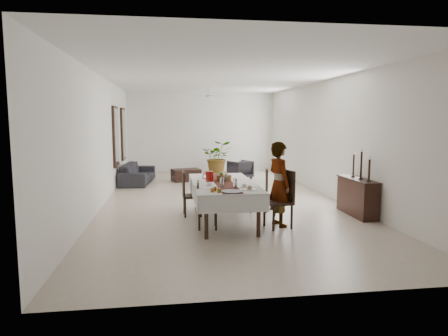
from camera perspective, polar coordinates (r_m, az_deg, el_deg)
floor at (r=10.73m, az=-0.50°, el=-4.45°), size 6.00×12.00×0.00m
ceiling at (r=10.58m, az=-0.52°, el=12.80°), size 6.00×12.00×0.02m
wall_back at (r=16.50m, az=-3.24°, el=5.14°), size 6.00×0.02×3.20m
wall_front at (r=4.67m, az=9.11°, el=0.41°), size 6.00×0.02×3.20m
wall_left at (r=10.57m, az=-16.89°, el=3.82°), size 0.02×12.00×3.20m
wall_right at (r=11.32m, az=14.76°, el=4.08°), size 0.02×12.00×3.20m
dining_table_top at (r=8.32m, az=-0.11°, el=-2.32°), size 1.08×2.59×0.05m
table_leg_fl at (r=7.15m, az=-2.55°, el=-7.19°), size 0.08×0.08×0.76m
table_leg_fr at (r=7.29m, az=4.96°, el=-6.92°), size 0.08×0.08×0.76m
table_leg_bl at (r=9.54m, az=-3.96°, el=-3.59°), size 0.08×0.08×0.76m
table_leg_br at (r=9.66m, az=1.69°, el=-3.46°), size 0.08×0.08×0.76m
tablecloth_top at (r=8.31m, az=-0.11°, el=-2.10°), size 1.28×2.79×0.01m
tablecloth_drape_left at (r=8.28m, az=-4.45°, el=-3.26°), size 0.01×2.79×0.32m
tablecloth_drape_right at (r=8.45m, az=4.15°, el=-3.05°), size 0.01×2.79×0.32m
tablecloth_drape_near at (r=6.99m, az=1.46°, el=-5.14°), size 1.27×0.01×0.32m
tablecloth_drape_far at (r=9.70m, az=-1.23°, el=-1.73°), size 1.27×0.01×0.32m
table_runner at (r=8.31m, az=-0.11°, el=-2.04°), size 0.38×2.70×0.00m
red_pitcher at (r=8.42m, az=-2.08°, el=-1.20°), size 0.16×0.16×0.22m
pitcher_handle at (r=8.41m, az=-2.70°, el=-1.21°), size 0.13×0.02×0.13m
wine_glass_near at (r=7.63m, az=1.58°, el=-2.17°), size 0.08×0.08×0.18m
wine_glass_mid at (r=7.70m, az=-0.30°, el=-2.08°), size 0.08×0.08×0.18m
wine_glass_far at (r=8.36m, az=0.21°, el=-1.37°), size 0.08×0.08×0.18m
teacup_right at (r=7.73m, az=2.93°, el=-2.51°), size 0.10×0.10×0.06m
saucer_right at (r=7.73m, az=2.93°, el=-2.70°), size 0.16×0.16×0.01m
teacup_left at (r=7.90m, az=-2.06°, el=-2.30°), size 0.10×0.10×0.06m
saucer_left at (r=7.90m, az=-2.06°, el=-2.48°), size 0.16×0.16×0.01m
plate_near_right at (r=7.42m, az=3.65°, el=-3.10°), size 0.26×0.26×0.02m
bread_near_right at (r=7.42m, az=3.66°, el=-2.87°), size 0.10×0.10×0.10m
plate_near_left at (r=7.48m, az=-1.72°, el=-3.01°), size 0.26×0.26×0.02m
plate_far_left at (r=8.85m, az=-2.85°, el=-1.45°), size 0.26×0.26×0.02m
serving_tray at (r=7.20m, az=1.13°, el=-3.37°), size 0.39×0.39×0.02m
jam_jar_a at (r=7.13m, az=-0.72°, el=-3.23°), size 0.07×0.07×0.08m
jam_jar_b at (r=7.18m, az=-1.64°, el=-3.16°), size 0.07×0.07×0.08m
jam_jar_c at (r=7.29m, az=-1.31°, el=-3.00°), size 0.07×0.07×0.08m
fruit_basket at (r=8.57m, az=0.00°, el=-1.41°), size 0.32×0.32×0.11m
fruit_red at (r=8.59m, az=0.20°, el=-0.85°), size 0.10×0.10×0.10m
fruit_green at (r=8.59m, az=-0.31°, el=-0.85°), size 0.09×0.09×0.09m
fruit_yellow at (r=8.51m, az=0.05°, el=-0.92°), size 0.09×0.09×0.09m
chair_right_near_seat at (r=7.93m, az=7.73°, el=-4.90°), size 0.57×0.57×0.05m
chair_right_near_leg_fl at (r=7.92m, az=9.64°, el=-6.93°), size 0.06×0.06×0.48m
chair_right_near_leg_fr at (r=8.25m, az=8.26°, el=-6.34°), size 0.06×0.06×0.48m
chair_right_near_leg_bl at (r=7.73m, az=7.09°, el=-7.22°), size 0.06×0.06×0.48m
chair_right_near_leg_br at (r=8.07m, az=5.79°, el=-6.60°), size 0.06×0.06×0.48m
chair_right_near_back at (r=7.97m, az=9.15°, el=-2.46°), size 0.15×0.48×0.61m
chair_right_far_seat at (r=9.27m, az=4.90°, el=-3.50°), size 0.50×0.50×0.05m
chair_right_far_leg_fl at (r=9.16m, az=6.00°, el=-5.15°), size 0.05×0.05×0.42m
chair_right_far_leg_fr at (r=9.50m, az=5.91°, el=-4.71°), size 0.05×0.05×0.42m
chair_right_far_leg_bl at (r=9.15m, az=3.82°, el=-5.14°), size 0.05×0.05×0.42m
chair_right_far_leg_br at (r=9.49m, az=3.80°, el=-4.70°), size 0.05×0.05×0.42m
chair_right_far_back at (r=9.23m, az=6.11°, el=-1.74°), size 0.12×0.42×0.54m
chair_left_near_seat at (r=7.82m, az=-2.39°, el=-5.68°), size 0.42×0.42×0.04m
chair_left_near_leg_fl at (r=8.03m, az=-3.56°, el=-6.96°), size 0.04×0.04×0.39m
chair_left_near_leg_fr at (r=7.72m, az=-3.56°, el=-7.54°), size 0.04×0.04×0.39m
chair_left_near_leg_bl at (r=8.04m, az=-1.25°, el=-6.94°), size 0.04×0.04×0.39m
chair_left_near_leg_br at (r=7.72m, az=-1.15°, el=-7.51°), size 0.04×0.04×0.39m
chair_left_near_back at (r=7.77m, az=-3.72°, el=-3.76°), size 0.07×0.40×0.50m
chair_left_far_seat at (r=8.87m, az=-4.55°, el=-4.02°), size 0.43×0.43×0.05m
chair_left_far_leg_fl at (r=9.07m, az=-5.71°, el=-5.28°), size 0.04×0.04×0.41m
chair_left_far_leg_fr at (r=8.74m, az=-5.56°, el=-5.75°), size 0.04×0.04×0.41m
chair_left_far_leg_bl at (r=9.10m, az=-3.55°, el=-5.22°), size 0.04×0.04×0.41m
chair_left_far_leg_br at (r=8.77m, az=-3.32°, el=-5.69°), size 0.04×0.04×0.41m
chair_left_far_back at (r=8.81m, az=-5.80°, el=-2.23°), size 0.05×0.42×0.53m
woman at (r=8.02m, az=7.88°, el=-2.28°), size 0.55×0.70×1.69m
sideboard_body at (r=9.38m, az=18.46°, el=-4.00°), size 0.35×1.33×0.80m
sideboard_top at (r=9.31m, az=18.56°, el=-1.51°), size 0.39×1.38×0.03m
candlestick_near_base at (r=8.88m, az=19.97°, el=-1.79°), size 0.09×0.09×0.03m
candlestick_near_shaft at (r=8.85m, az=20.03°, el=-0.28°), size 0.04×0.04×0.44m
candlestick_near_candle at (r=8.82m, az=20.10°, el=1.37°), size 0.03×0.03×0.07m
candlestick_mid_base at (r=9.19m, az=18.94°, el=-1.46°), size 0.09×0.09×0.03m
candlestick_mid_shaft at (r=9.16m, az=19.01°, el=0.41°), size 0.04×0.04×0.58m
candlestick_mid_candle at (r=9.13m, az=19.09°, el=2.42°), size 0.03×0.03×0.07m
candlestick_far_base at (r=9.51m, az=17.97°, el=-1.16°), size 0.09×0.09×0.03m
candlestick_far_shaft at (r=9.48m, az=18.03°, el=0.38°), size 0.04×0.04×0.49m
candlestick_far_candle at (r=9.45m, az=18.10°, el=2.07°), size 0.03×0.03×0.07m
sofa at (r=13.69m, az=-12.26°, el=-0.73°), size 1.11×2.32×0.65m
armchair at (r=14.36m, az=2.32°, el=-0.20°), size 0.97×0.98×0.66m
coffee_table at (r=13.87m, az=-5.45°, el=-1.00°), size 1.06×0.84×0.42m
potted_plant at (r=15.73m, az=-0.91°, el=1.58°), size 1.29×1.16×1.29m
mirror_frame_near at (r=12.74m, az=-15.20°, el=4.37°), size 0.06×1.05×1.85m
mirror_glass_near at (r=12.74m, az=-15.04°, el=4.37°), size 0.01×0.90×1.70m
mirror_frame_far at (r=14.83m, az=-14.19°, el=4.73°), size 0.06×1.05×1.85m
mirror_glass_far at (r=14.82m, az=-14.06°, el=4.74°), size 0.01×0.90×1.70m
fan_rod at (r=13.54m, az=-2.20°, el=11.10°), size 0.04×0.04×0.20m
fan_hub at (r=13.52m, az=-2.20°, el=10.25°), size 0.16×0.16×0.08m
fan_blade_n at (r=13.87m, az=-2.35°, el=10.17°), size 0.10×0.55×0.01m
fan_blade_s at (r=13.18m, az=-2.04°, el=10.34°), size 0.10×0.55×0.01m
fan_blade_e at (r=13.56m, az=-0.70°, el=10.25°), size 0.55×0.10×0.01m
fan_blade_w at (r=13.49m, az=-3.70°, el=10.25°), size 0.55×0.10×0.01m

